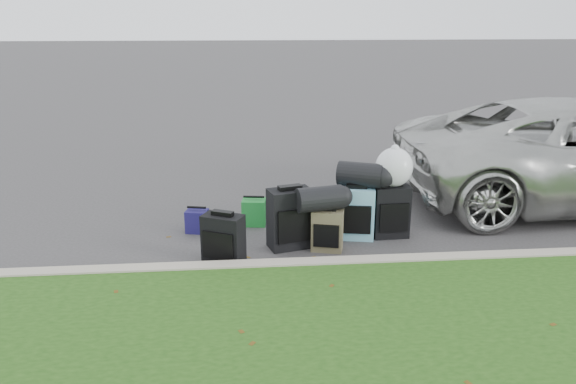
{
  "coord_description": "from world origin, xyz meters",
  "views": [
    {
      "loc": [
        -0.69,
        -6.49,
        2.66
      ],
      "look_at": [
        -0.1,
        0.2,
        0.55
      ],
      "focal_mm": 35.0,
      "sensor_mm": 36.0,
      "label": 1
    }
  ],
  "objects": [
    {
      "name": "duffel_left",
      "position": [
        0.22,
        -0.39,
        0.64
      ],
      "size": [
        0.59,
        0.4,
        0.29
      ],
      "primitive_type": "cylinder",
      "rotation": [
        0.0,
        1.57,
        0.21
      ],
      "color": "black",
      "rests_on": "suitcase_olive"
    },
    {
      "name": "suitcase_olive",
      "position": [
        0.31,
        -0.38,
        0.25
      ],
      "size": [
        0.41,
        0.31,
        0.5
      ],
      "primitive_type": "cube",
      "rotation": [
        0.0,
        0.0,
        -0.26
      ],
      "color": "#47412B",
      "rests_on": "ground"
    },
    {
      "name": "curb",
      "position": [
        0.0,
        -1.0,
        0.07
      ],
      "size": [
        120.0,
        0.18,
        0.15
      ],
      "primitive_type": "cube",
      "color": "#9E937F",
      "rests_on": "ground"
    },
    {
      "name": "duffel_right",
      "position": [
        0.78,
        0.03,
        0.8
      ],
      "size": [
        0.62,
        0.5,
        0.3
      ],
      "primitive_type": "cylinder",
      "rotation": [
        0.0,
        1.57,
        -0.42
      ],
      "color": "black",
      "rests_on": "suitcase_teal"
    },
    {
      "name": "trash_bag",
      "position": [
        1.19,
        0.01,
        0.89
      ],
      "size": [
        0.46,
        0.46,
        0.46
      ],
      "primitive_type": "sphere",
      "color": "white",
      "rests_on": "suitcase_large_black_right"
    },
    {
      "name": "suitcase_teal",
      "position": [
        0.72,
        -0.03,
        0.32
      ],
      "size": [
        0.5,
        0.36,
        0.65
      ],
      "primitive_type": "cube",
      "rotation": [
        0.0,
        0.0,
        -0.2
      ],
      "color": "#5990A8",
      "rests_on": "ground"
    },
    {
      "name": "suitcase_large_black_left",
      "position": [
        -0.12,
        -0.26,
        0.36
      ],
      "size": [
        0.56,
        0.42,
        0.72
      ],
      "primitive_type": "cube",
      "rotation": [
        0.0,
        0.0,
        0.26
      ],
      "color": "black",
      "rests_on": "ground"
    },
    {
      "name": "tote_green",
      "position": [
        -0.52,
        0.55,
        0.17
      ],
      "size": [
        0.34,
        0.29,
        0.35
      ],
      "primitive_type": "cube",
      "rotation": [
        0.0,
        0.0,
        -0.15
      ],
      "color": "#1C7F2E",
      "rests_on": "ground"
    },
    {
      "name": "ground",
      "position": [
        0.0,
        0.0,
        0.0
      ],
      "size": [
        120.0,
        120.0,
        0.0
      ],
      "primitive_type": "plane",
      "color": "#383535",
      "rests_on": "ground"
    },
    {
      "name": "suitcase_small_black",
      "position": [
        -0.9,
        -0.63,
        0.28
      ],
      "size": [
        0.51,
        0.42,
        0.56
      ],
      "primitive_type": "cube",
      "rotation": [
        0.0,
        0.0,
        -0.44
      ],
      "color": "black",
      "rests_on": "ground"
    },
    {
      "name": "tote_navy",
      "position": [
        -1.26,
        0.35,
        0.15
      ],
      "size": [
        0.31,
        0.27,
        0.29
      ],
      "primitive_type": "cube",
      "rotation": [
        0.0,
        0.0,
        -0.22
      ],
      "color": "#1D1854",
      "rests_on": "ground"
    },
    {
      "name": "suitcase_large_black_right",
      "position": [
        1.17,
        -0.02,
        0.33
      ],
      "size": [
        0.45,
        0.28,
        0.66
      ],
      "primitive_type": "cube",
      "rotation": [
        0.0,
        0.0,
        0.04
      ],
      "color": "black",
      "rests_on": "ground"
    }
  ]
}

